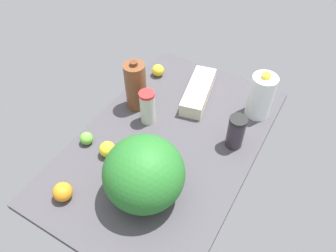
# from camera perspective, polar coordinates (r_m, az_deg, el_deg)

# --- Properties ---
(countertop) EXTENTS (1.20, 0.76, 0.03)m
(countertop) POSITION_cam_1_polar(r_m,az_deg,el_deg) (1.51, 0.00, -2.98)
(countertop) COLOR #434046
(countertop) RESTS_ON ground
(watermelon) EXTENTS (0.31, 0.31, 0.28)m
(watermelon) POSITION_cam_1_polar(r_m,az_deg,el_deg) (1.22, -4.22, -8.26)
(watermelon) COLOR #246C26
(watermelon) RESTS_ON countertop
(egg_carton) EXTENTS (0.35, 0.18, 0.07)m
(egg_carton) POSITION_cam_1_polar(r_m,az_deg,el_deg) (1.69, 5.31, 5.98)
(egg_carton) COLOR beige
(egg_carton) RESTS_ON countertop
(chocolate_milk_jug) EXTENTS (0.10, 0.10, 0.26)m
(chocolate_milk_jug) POSITION_cam_1_polar(r_m,az_deg,el_deg) (1.59, -5.65, 6.97)
(chocolate_milk_jug) COLOR brown
(chocolate_milk_jug) RESTS_ON countertop
(tumbler_cup) EXTENTS (0.07, 0.07, 0.17)m
(tumbler_cup) POSITION_cam_1_polar(r_m,az_deg,el_deg) (1.53, -3.60, 3.31)
(tumbler_cup) COLOR beige
(tumbler_cup) RESTS_ON countertop
(milk_jug) EXTENTS (0.12, 0.12, 0.24)m
(milk_jug) POSITION_cam_1_polar(r_m,az_deg,el_deg) (1.61, 15.86, 5.05)
(milk_jug) COLOR white
(milk_jug) RESTS_ON countertop
(shaker_bottle) EXTENTS (0.08, 0.08, 0.16)m
(shaker_bottle) POSITION_cam_1_polar(r_m,az_deg,el_deg) (1.45, 11.73, -1.02)
(shaker_bottle) COLOR #302932
(shaker_bottle) RESTS_ON countertop
(lime_by_jug) EXTENTS (0.05, 0.05, 0.05)m
(lime_by_jug) POSITION_cam_1_polar(r_m,az_deg,el_deg) (1.45, -5.25, -3.70)
(lime_by_jug) COLOR #5DB93B
(lime_by_jug) RESTS_ON countertop
(lime_loose) EXTENTS (0.06, 0.06, 0.06)m
(lime_loose) POSITION_cam_1_polar(r_m,az_deg,el_deg) (1.52, -14.01, -2.11)
(lime_loose) COLOR #66BB3B
(lime_loose) RESTS_ON countertop
(lemon_near_front) EXTENTS (0.07, 0.07, 0.07)m
(lemon_near_front) POSITION_cam_1_polar(r_m,az_deg,el_deg) (1.45, -10.49, -4.01)
(lemon_near_front) COLOR yellow
(lemon_near_front) RESTS_ON countertop
(lemon_beside_bowl) EXTENTS (0.07, 0.07, 0.07)m
(lemon_beside_bowl) POSITION_cam_1_polar(r_m,az_deg,el_deg) (1.83, -1.76, 9.66)
(lemon_beside_bowl) COLOR yellow
(lemon_beside_bowl) RESTS_ON countertop
(orange_far_back) EXTENTS (0.08, 0.08, 0.08)m
(orange_far_back) POSITION_cam_1_polar(r_m,az_deg,el_deg) (1.36, -17.88, -10.86)
(orange_far_back) COLOR orange
(orange_far_back) RESTS_ON countertop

